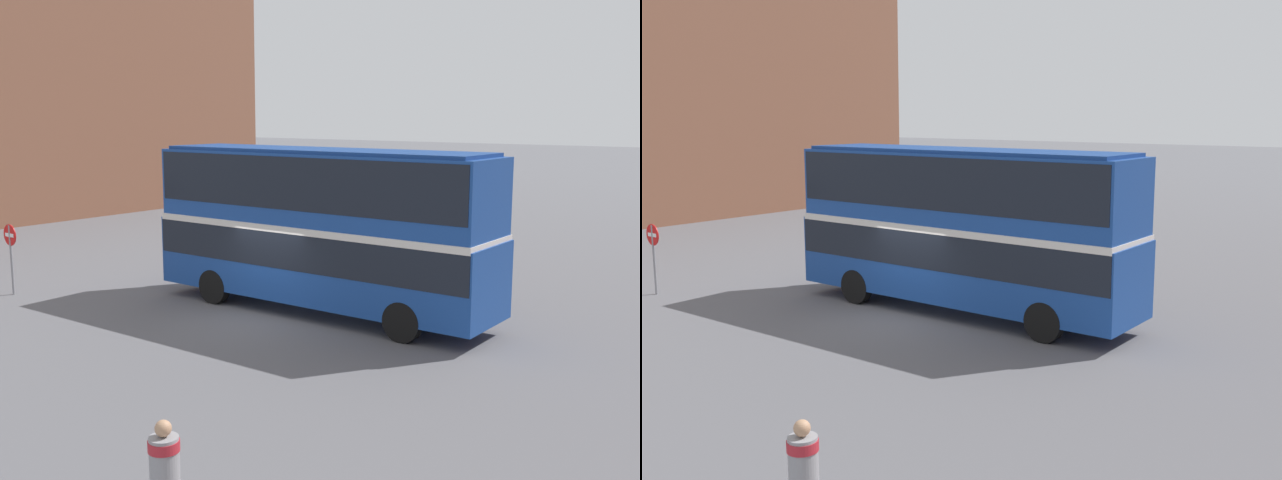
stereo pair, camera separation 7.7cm
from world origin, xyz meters
TOP-DOWN VIEW (x-y plane):
  - ground_plane at (0.00, 0.00)m, footprint 240.00×240.00m
  - double_decker_bus at (0.87, 1.71)m, footprint 10.70×2.70m
  - pedestrian_foreground at (6.51, -8.96)m, footprint 0.59×0.59m
  - parked_car_kerb_near at (-5.32, 15.06)m, footprint 4.53×2.74m
  - no_entry_sign at (-8.20, -2.61)m, footprint 0.68×0.08m

SIDE VIEW (x-z plane):
  - ground_plane at x=0.00m, z-range 0.00..0.00m
  - parked_car_kerb_near at x=-5.32m, z-range 0.01..1.58m
  - pedestrian_foreground at x=6.51m, z-range 0.20..1.94m
  - no_entry_sign at x=-8.20m, z-range 0.42..2.69m
  - double_decker_bus at x=0.87m, z-range 0.34..5.08m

